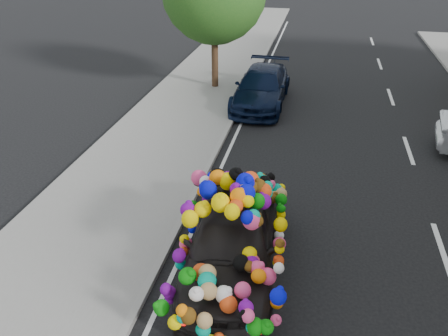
# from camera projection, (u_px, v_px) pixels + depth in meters

# --- Properties ---
(ground) EXTENTS (100.00, 100.00, 0.00)m
(ground) POSITION_uv_depth(u_px,v_px,m) (280.00, 229.00, 10.32)
(ground) COLOR black
(ground) RESTS_ON ground
(sidewalk) EXTENTS (4.00, 60.00, 0.12)m
(sidewalk) POSITION_uv_depth(u_px,v_px,m) (111.00, 206.00, 11.08)
(sidewalk) COLOR gray
(sidewalk) RESTS_ON ground
(kerb) EXTENTS (0.15, 60.00, 0.13)m
(kerb) POSITION_uv_depth(u_px,v_px,m) (184.00, 215.00, 10.72)
(kerb) COLOR gray
(kerb) RESTS_ON ground
(lane_markings) EXTENTS (6.00, 50.00, 0.01)m
(lane_markings) POSITION_uv_depth(u_px,v_px,m) (442.00, 250.00, 9.65)
(lane_markings) COLOR silver
(lane_markings) RESTS_ON ground
(plush_art_car) EXTENTS (2.51, 4.80, 2.16)m
(plush_art_car) POSITION_uv_depth(u_px,v_px,m) (233.00, 224.00, 8.67)
(plush_art_car) COLOR black
(plush_art_car) RESTS_ON ground
(navy_sedan) EXTENTS (2.02, 4.78, 1.38)m
(navy_sedan) POSITION_uv_depth(u_px,v_px,m) (262.00, 87.00, 17.14)
(navy_sedan) COLOR black
(navy_sedan) RESTS_ON ground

